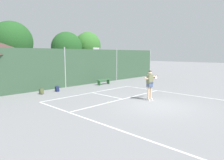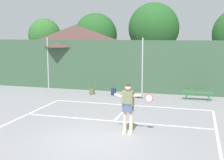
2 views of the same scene
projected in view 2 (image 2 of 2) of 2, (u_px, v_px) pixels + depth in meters
ground_plane at (94, 141)px, 10.29m from camera, size 120.00×120.00×0.00m
court_markings at (100, 135)px, 10.91m from camera, size 8.30×11.10×0.01m
chainlink_fence at (142, 67)px, 18.60m from camera, size 26.09×0.09×3.44m
clubhouse_building at (76, 53)px, 23.03m from camera, size 6.49×5.57×4.37m
treeline_backdrop at (170, 32)px, 27.03m from camera, size 25.88×4.16×6.53m
tennis_player at (128, 104)px, 10.91m from camera, size 1.44×0.29×1.85m
tennis_ball at (86, 118)px, 13.05m from camera, size 0.07×0.07×0.07m
backpack_olive at (92, 91)px, 18.36m from camera, size 0.30×0.26×0.46m
backpack_navy at (113, 92)px, 18.10m from camera, size 0.28×0.25×0.46m
courtside_bench at (198, 94)px, 16.68m from camera, size 1.60×0.36×0.48m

